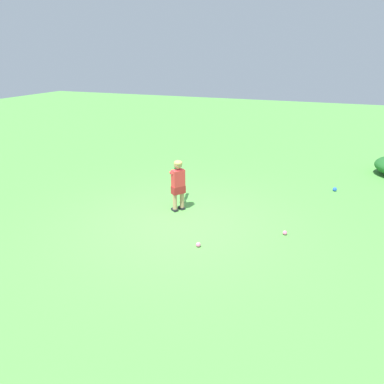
{
  "coord_description": "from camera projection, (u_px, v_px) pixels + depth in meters",
  "views": [
    {
      "loc": [
        5.61,
        2.44,
        3.04
      ],
      "look_at": [
        -0.57,
        0.02,
        0.45
      ],
      "focal_mm": 33.22,
      "sensor_mm": 36.0,
      "label": 1
    }
  ],
  "objects": [
    {
      "name": "ground_plane",
      "position": [
        180.0,
        224.0,
        6.8
      ],
      "size": [
        40.0,
        40.0,
        0.0
      ],
      "primitive_type": "plane",
      "color": "#519942"
    },
    {
      "name": "child_batter",
      "position": [
        178.0,
        180.0,
        7.18
      ],
      "size": [
        0.75,
        0.43,
        1.08
      ],
      "color": "#232328",
      "rests_on": "ground"
    },
    {
      "name": "play_ball_behind_batter",
      "position": [
        335.0,
        189.0,
        8.4
      ],
      "size": [
        0.09,
        0.09,
        0.09
      ],
      "primitive_type": "sphere",
      "color": "blue",
      "rests_on": "ground"
    },
    {
      "name": "play_ball_near_batter",
      "position": [
        285.0,
        233.0,
        6.37
      ],
      "size": [
        0.08,
        0.08,
        0.08
      ],
      "primitive_type": "sphere",
      "color": "pink",
      "rests_on": "ground"
    },
    {
      "name": "play_ball_far_right",
      "position": [
        198.0,
        245.0,
        5.98
      ],
      "size": [
        0.08,
        0.08,
        0.08
      ],
      "primitive_type": "sphere",
      "color": "pink",
      "rests_on": "ground"
    }
  ]
}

